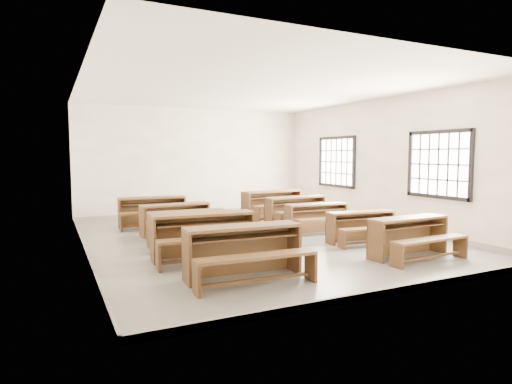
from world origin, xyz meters
name	(u,v)px	position (x,y,z in m)	size (l,w,h in m)	color
room	(260,139)	(0.09, 0.00, 2.14)	(8.50, 8.50, 3.20)	slate
desk_set_0	(244,248)	(-1.50, -2.72, 0.45)	(1.77, 0.98, 0.78)	brown
desk_set_1	(204,232)	(-1.65, -1.33, 0.46)	(1.83, 1.05, 0.80)	brown
desk_set_2	(188,225)	(-1.58, -0.17, 0.40)	(1.58, 0.87, 0.69)	brown
desk_set_3	(176,217)	(-1.48, 1.09, 0.41)	(1.62, 0.94, 0.70)	brown
desk_set_4	(152,209)	(-1.71, 2.47, 0.43)	(1.70, 0.96, 0.74)	brown
desk_set_5	(410,234)	(1.67, -2.80, 0.41)	(1.60, 0.87, 0.71)	brown
desk_set_6	(362,224)	(1.73, -1.42, 0.38)	(1.50, 0.89, 0.64)	brown
desk_set_7	(317,216)	(1.58, -0.02, 0.39)	(1.53, 0.87, 0.67)	brown
desk_set_8	(296,208)	(1.68, 1.09, 0.42)	(1.64, 0.89, 0.73)	brown
desk_set_9	(273,202)	(1.62, 2.25, 0.47)	(1.87, 1.12, 0.80)	brown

